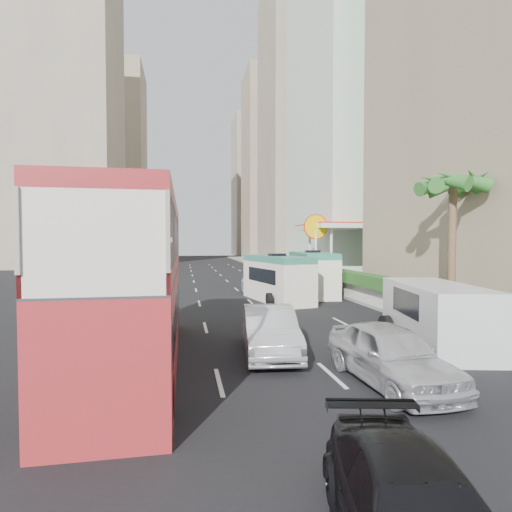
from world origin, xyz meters
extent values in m
plane|color=black|center=(0.00, 0.00, 0.00)|extent=(200.00, 200.00, 0.00)
cube|color=#AE272B|center=(-6.00, 0.00, 2.53)|extent=(2.50, 11.00, 5.06)
imported|color=silver|center=(-1.68, 0.44, 0.00)|extent=(2.17, 4.96, 1.58)
imported|color=silver|center=(0.88, -2.95, 0.00)|extent=(2.14, 4.81, 1.61)
imported|color=silver|center=(1.37, 15.63, 0.00)|extent=(3.20, 5.60, 1.47)
cube|color=silver|center=(1.35, 12.21, 1.45)|extent=(3.45, 6.86, 2.91)
cube|color=silver|center=(4.59, 14.81, 1.52)|extent=(2.94, 7.05, 3.04)
cube|color=silver|center=(4.56, 0.43, 1.13)|extent=(3.38, 5.98, 2.25)
cube|color=silver|center=(4.41, 20.65, 0.98)|extent=(2.54, 5.09, 1.96)
cube|color=#99968C|center=(9.00, 25.00, 0.09)|extent=(6.00, 120.00, 0.18)
cube|color=silver|center=(6.20, 14.00, 0.68)|extent=(0.30, 44.00, 1.00)
cube|color=#2D6626|center=(6.20, 14.00, 1.53)|extent=(1.10, 44.00, 0.70)
cylinder|color=brown|center=(7.80, 4.00, 3.38)|extent=(0.36, 0.36, 6.40)
cube|color=silver|center=(10.00, 23.00, 2.75)|extent=(6.50, 8.00, 5.50)
cube|color=white|center=(18.00, 34.00, 29.00)|extent=(16.00, 18.00, 58.00)
cube|color=tan|center=(18.00, 58.00, 25.00)|extent=(16.00, 16.00, 50.00)
cube|color=tan|center=(17.00, 82.00, 22.00)|extent=(14.00, 14.00, 44.00)
cube|color=tan|center=(17.00, 104.00, 20.00)|extent=(14.00, 14.00, 40.00)
cube|color=tan|center=(-24.00, 55.00, 26.00)|extent=(18.00, 18.00, 52.00)
cube|color=tan|center=(-22.00, 90.00, 23.00)|extent=(16.00, 16.00, 46.00)
camera|label=1|loc=(-4.51, -12.67, 3.79)|focal=28.00mm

